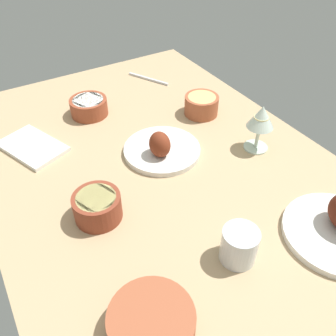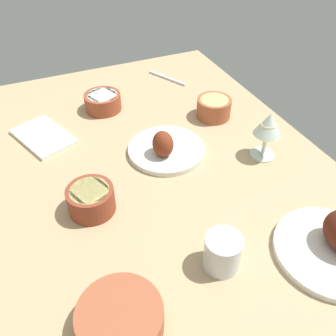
{
  "view_description": "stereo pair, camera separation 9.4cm",
  "coord_description": "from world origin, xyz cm",
  "px_view_note": "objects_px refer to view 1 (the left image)",
  "views": [
    {
      "loc": [
        61.07,
        -36.91,
        68.01
      ],
      "look_at": [
        0.0,
        0.0,
        6.0
      ],
      "focal_mm": 38.08,
      "sensor_mm": 36.0,
      "label": 1
    },
    {
      "loc": [
        65.41,
        -28.52,
        68.01
      ],
      "look_at": [
        0.0,
        0.0,
        6.0
      ],
      "focal_mm": 38.08,
      "sensor_mm": 36.0,
      "label": 2
    }
  ],
  "objects_px": {
    "plate_near_viewer": "(161,149)",
    "bowl_potatoes": "(97,206)",
    "bowl_onions": "(151,323)",
    "bowl_pasta": "(201,105)",
    "folded_napkin": "(32,147)",
    "wine_glass": "(261,119)",
    "fork_loose": "(148,79)",
    "bowl_cream": "(89,106)",
    "water_tumbler": "(239,245)"
  },
  "relations": [
    {
      "from": "plate_near_viewer",
      "to": "bowl_potatoes",
      "type": "height_order",
      "value": "plate_near_viewer"
    },
    {
      "from": "bowl_onions",
      "to": "bowl_pasta",
      "type": "distance_m",
      "value": 0.74
    },
    {
      "from": "bowl_pasta",
      "to": "wine_glass",
      "type": "distance_m",
      "value": 0.25
    },
    {
      "from": "bowl_pasta",
      "to": "fork_loose",
      "type": "distance_m",
      "value": 0.3
    },
    {
      "from": "bowl_pasta",
      "to": "folded_napkin",
      "type": "xyz_separation_m",
      "value": [
        -0.1,
        -0.53,
        -0.03
      ]
    },
    {
      "from": "plate_near_viewer",
      "to": "fork_loose",
      "type": "bearing_deg",
      "value": 155.99
    },
    {
      "from": "bowl_pasta",
      "to": "fork_loose",
      "type": "relative_size",
      "value": 0.63
    },
    {
      "from": "bowl_pasta",
      "to": "wine_glass",
      "type": "xyz_separation_m",
      "value": [
        0.24,
        0.03,
        0.07
      ]
    },
    {
      "from": "bowl_potatoes",
      "to": "bowl_onions",
      "type": "bearing_deg",
      "value": -4.75
    },
    {
      "from": "water_tumbler",
      "to": "fork_loose",
      "type": "xyz_separation_m",
      "value": [
        -0.8,
        0.23,
        -0.04
      ]
    },
    {
      "from": "bowl_potatoes",
      "to": "wine_glass",
      "type": "bearing_deg",
      "value": 91.16
    },
    {
      "from": "bowl_pasta",
      "to": "bowl_cream",
      "type": "height_order",
      "value": "bowl_pasta"
    },
    {
      "from": "plate_near_viewer",
      "to": "bowl_pasta",
      "type": "xyz_separation_m",
      "value": [
        -0.12,
        0.22,
        0.01
      ]
    },
    {
      "from": "bowl_potatoes",
      "to": "fork_loose",
      "type": "bearing_deg",
      "value": 141.63
    },
    {
      "from": "plate_near_viewer",
      "to": "water_tumbler",
      "type": "distance_m",
      "value": 0.39
    },
    {
      "from": "folded_napkin",
      "to": "fork_loose",
      "type": "height_order",
      "value": "folded_napkin"
    },
    {
      "from": "bowl_onions",
      "to": "fork_loose",
      "type": "xyz_separation_m",
      "value": [
        -0.85,
        0.46,
        -0.02
      ]
    },
    {
      "from": "bowl_onions",
      "to": "bowl_cream",
      "type": "relative_size",
      "value": 1.29
    },
    {
      "from": "bowl_onions",
      "to": "wine_glass",
      "type": "relative_size",
      "value": 1.11
    },
    {
      "from": "plate_near_viewer",
      "to": "bowl_cream",
      "type": "distance_m",
      "value": 0.32
    },
    {
      "from": "bowl_potatoes",
      "to": "water_tumbler",
      "type": "height_order",
      "value": "water_tumbler"
    },
    {
      "from": "bowl_pasta",
      "to": "water_tumbler",
      "type": "relative_size",
      "value": 1.37
    },
    {
      "from": "bowl_potatoes",
      "to": "bowl_onions",
      "type": "relative_size",
      "value": 0.72
    },
    {
      "from": "wine_glass",
      "to": "bowl_potatoes",
      "type": "bearing_deg",
      "value": -88.84
    },
    {
      "from": "plate_near_viewer",
      "to": "bowl_potatoes",
      "type": "bearing_deg",
      "value": -62.62
    },
    {
      "from": "bowl_cream",
      "to": "water_tumbler",
      "type": "xyz_separation_m",
      "value": [
        0.69,
        0.06,
        0.01
      ]
    },
    {
      "from": "fork_loose",
      "to": "plate_near_viewer",
      "type": "bearing_deg",
      "value": 128.44
    },
    {
      "from": "plate_near_viewer",
      "to": "folded_napkin",
      "type": "bearing_deg",
      "value": -125.11
    },
    {
      "from": "plate_near_viewer",
      "to": "bowl_onions",
      "type": "distance_m",
      "value": 0.51
    },
    {
      "from": "bowl_onions",
      "to": "plate_near_viewer",
      "type": "bearing_deg",
      "value": 147.69
    },
    {
      "from": "bowl_potatoes",
      "to": "water_tumbler",
      "type": "bearing_deg",
      "value": 38.52
    },
    {
      "from": "bowl_pasta",
      "to": "folded_napkin",
      "type": "relative_size",
      "value": 0.57
    },
    {
      "from": "bowl_potatoes",
      "to": "bowl_onions",
      "type": "distance_m",
      "value": 0.3
    },
    {
      "from": "bowl_cream",
      "to": "wine_glass",
      "type": "bearing_deg",
      "value": 39.38
    },
    {
      "from": "bowl_potatoes",
      "to": "folded_napkin",
      "type": "bearing_deg",
      "value": -169.55
    },
    {
      "from": "water_tumbler",
      "to": "folded_napkin",
      "type": "bearing_deg",
      "value": -155.95
    },
    {
      "from": "wine_glass",
      "to": "fork_loose",
      "type": "xyz_separation_m",
      "value": [
        -0.54,
        -0.06,
        -0.1
      ]
    },
    {
      "from": "bowl_onions",
      "to": "water_tumbler",
      "type": "bearing_deg",
      "value": 100.55
    },
    {
      "from": "wine_glass",
      "to": "folded_napkin",
      "type": "bearing_deg",
      "value": -120.89
    },
    {
      "from": "bowl_onions",
      "to": "bowl_cream",
      "type": "distance_m",
      "value": 0.75
    },
    {
      "from": "bowl_onions",
      "to": "bowl_cream",
      "type": "height_order",
      "value": "bowl_cream"
    },
    {
      "from": "wine_glass",
      "to": "fork_loose",
      "type": "height_order",
      "value": "wine_glass"
    },
    {
      "from": "bowl_pasta",
      "to": "bowl_cream",
      "type": "relative_size",
      "value": 0.92
    },
    {
      "from": "bowl_pasta",
      "to": "bowl_onions",
      "type": "bearing_deg",
      "value": -41.98
    },
    {
      "from": "bowl_potatoes",
      "to": "folded_napkin",
      "type": "xyz_separation_m",
      "value": [
        -0.35,
        -0.06,
        -0.03
      ]
    },
    {
      "from": "bowl_cream",
      "to": "bowl_pasta",
      "type": "bearing_deg",
      "value": 59.47
    },
    {
      "from": "folded_napkin",
      "to": "fork_loose",
      "type": "bearing_deg",
      "value": 112.09
    },
    {
      "from": "bowl_onions",
      "to": "water_tumbler",
      "type": "height_order",
      "value": "water_tumbler"
    },
    {
      "from": "wine_glass",
      "to": "fork_loose",
      "type": "distance_m",
      "value": 0.55
    },
    {
      "from": "bowl_pasta",
      "to": "fork_loose",
      "type": "bearing_deg",
      "value": -173.52
    }
  ]
}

